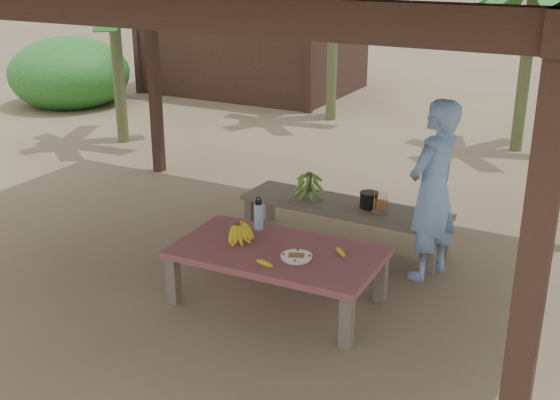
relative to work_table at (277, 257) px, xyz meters
The scene contains 13 objects.
ground 0.71m from the work_table, 148.04° to the left, with size 80.00×80.00×0.00m, color brown.
work_table is the anchor object (origin of this frame).
bench 1.44m from the work_table, 89.01° to the left, with size 2.21×0.66×0.45m.
ripe_banana_bunch 0.46m from the work_table, behind, with size 0.29×0.25×0.18m, color yellow, non-canonical shape.
plate 0.26m from the work_table, 20.55° to the right, with size 0.27×0.27×0.04m.
loose_banana_front 0.35m from the work_table, 79.73° to the right, with size 0.04×0.17×0.04m, color yellow.
loose_banana_side 0.56m from the work_table, 18.18° to the left, with size 0.04×0.15×0.04m, color yellow.
water_flask 0.55m from the work_table, 137.84° to the left, with size 0.09×0.09×0.32m.
green_banana_stalk 1.52m from the work_table, 105.22° to the left, with size 0.26×0.26×0.30m, color #598C2D, non-canonical shape.
cooking_pot 1.51m from the work_table, 79.33° to the left, with size 0.19×0.19×0.16m, color black.
skewer_rack 1.46m from the work_table, 72.36° to the left, with size 0.18×0.08×0.24m, color #A57F47, non-canonical shape.
woman 1.59m from the work_table, 47.92° to the left, with size 0.63×0.41×1.73m, color #6B8FCB.
hut 9.69m from the work_table, 120.94° to the left, with size 4.40×3.43×2.85m.
Camera 1 is at (3.12, -5.22, 3.02)m, focal length 45.00 mm.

